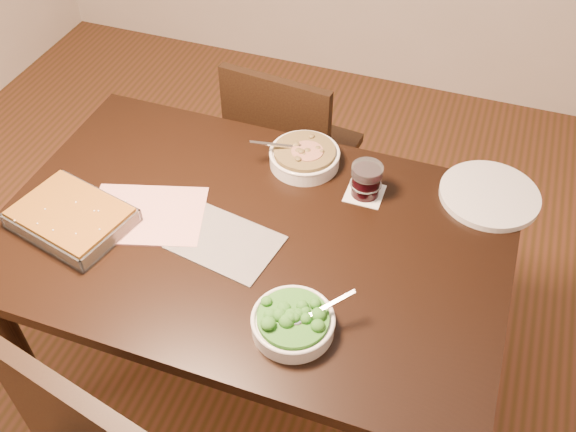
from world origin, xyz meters
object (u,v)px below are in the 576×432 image
object	(u,v)px
baking_dish	(72,218)
chair_far	(288,151)
dinner_plate	(489,195)
table	(251,255)
wine_tumbler	(366,180)
stew_bowl	(305,156)
broccoli_bowl	(293,322)

from	to	relation	value
baking_dish	chair_far	world-z (taller)	chair_far
dinner_plate	chair_far	world-z (taller)	chair_far
table	baking_dish	size ratio (longest dim) A/B	3.96
wine_tumbler	chair_far	distance (m)	0.65
wine_tumbler	dinner_plate	distance (m)	0.36
stew_bowl	baking_dish	size ratio (longest dim) A/B	0.63
chair_far	table	bearing A→B (deg)	106.72
baking_dish	wine_tumbler	distance (m)	0.83
wine_tumbler	broccoli_bowl	bearing A→B (deg)	-94.48
table	stew_bowl	size ratio (longest dim) A/B	6.25
baking_dish	wine_tumbler	bearing A→B (deg)	41.63
stew_bowl	wine_tumbler	xyz separation A→B (m)	(0.21, -0.07, 0.03)
table	wine_tumbler	bearing A→B (deg)	44.68
stew_bowl	wine_tumbler	bearing A→B (deg)	-18.10
stew_bowl	chair_far	bearing A→B (deg)	116.83
stew_bowl	baking_dish	distance (m)	0.69
table	stew_bowl	bearing A→B (deg)	81.34
broccoli_bowl	wine_tumbler	world-z (taller)	wine_tumbler
broccoli_bowl	chair_far	bearing A→B (deg)	110.26
broccoli_bowl	dinner_plate	xyz separation A→B (m)	(0.38, 0.62, -0.02)
stew_bowl	broccoli_bowl	world-z (taller)	stew_bowl
baking_dish	wine_tumbler	world-z (taller)	wine_tumbler
table	chair_far	world-z (taller)	chair_far
table	wine_tumbler	world-z (taller)	wine_tumbler
stew_bowl	chair_far	xyz separation A→B (m)	(-0.18, 0.35, -0.30)
baking_dish	wine_tumbler	size ratio (longest dim) A/B	3.53
table	chair_far	xyz separation A→B (m)	(-0.13, 0.67, -0.17)
stew_bowl	wine_tumbler	world-z (taller)	wine_tumbler
broccoli_bowl	baking_dish	world-z (taller)	broccoli_bowl
table	wine_tumbler	xyz separation A→B (m)	(0.26, 0.25, 0.15)
table	dinner_plate	distance (m)	0.71
table	dinner_plate	bearing A→B (deg)	30.96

